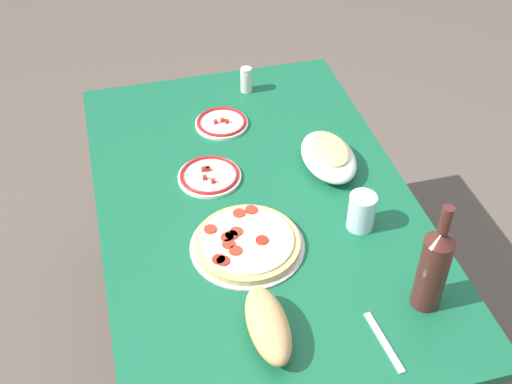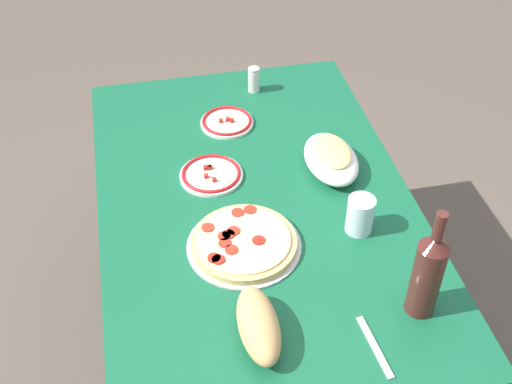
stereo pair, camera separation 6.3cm
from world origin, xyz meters
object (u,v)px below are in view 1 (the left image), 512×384
at_px(pepperoni_pizza, 247,243).
at_px(wine_bottle, 434,267).
at_px(spice_shaker, 246,80).
at_px(bread_loaf, 268,325).
at_px(side_plate_far, 222,123).
at_px(baked_pasta_dish, 329,155).
at_px(side_plate_near, 209,176).
at_px(dining_table, 256,228).
at_px(water_glass, 361,212).

xyz_separation_m(pepperoni_pizza, wine_bottle, (0.28, 0.36, 0.11)).
bearing_deg(spice_shaker, bread_loaf, -11.28).
xyz_separation_m(pepperoni_pizza, side_plate_far, (-0.54, 0.05, -0.01)).
bearing_deg(baked_pasta_dish, side_plate_near, -95.61).
xyz_separation_m(side_plate_near, spice_shaker, (-0.42, 0.21, 0.03)).
bearing_deg(dining_table, side_plate_near, -139.65).
xyz_separation_m(dining_table, bread_loaf, (0.45, -0.09, 0.15)).
relative_size(wine_bottle, water_glass, 2.93).
height_order(side_plate_near, bread_loaf, bread_loaf).
xyz_separation_m(dining_table, side_plate_near, (-0.12, -0.11, 0.12)).
bearing_deg(dining_table, bread_loaf, -11.31).
bearing_deg(side_plate_far, water_glass, 25.48).
bearing_deg(side_plate_far, wine_bottle, 20.87).
distance_m(pepperoni_pizza, bread_loaf, 0.28).
distance_m(pepperoni_pizza, baked_pasta_dish, 0.40).
bearing_deg(baked_pasta_dish, spice_shaker, -163.55).
bearing_deg(dining_table, water_glass, 55.09).
bearing_deg(bread_loaf, baked_pasta_dish, 148.40).
distance_m(side_plate_near, bread_loaf, 0.57).
relative_size(side_plate_near, side_plate_far, 1.09).
relative_size(baked_pasta_dish, side_plate_far, 1.42).
bearing_deg(water_glass, bread_loaf, -49.73).
distance_m(wine_bottle, water_glass, 0.29).
distance_m(wine_bottle, bread_loaf, 0.40).
relative_size(water_glass, side_plate_near, 0.57).
bearing_deg(wine_bottle, spice_shaker, -169.25).
height_order(pepperoni_pizza, side_plate_near, pepperoni_pizza).
distance_m(dining_table, bread_loaf, 0.48).
xyz_separation_m(pepperoni_pizza, bread_loaf, (0.28, -0.02, 0.03)).
bearing_deg(pepperoni_pizza, side_plate_far, 174.48).
distance_m(dining_table, side_plate_far, 0.39).
distance_m(baked_pasta_dish, side_plate_near, 0.35).
xyz_separation_m(dining_table, baked_pasta_dish, (-0.09, 0.24, 0.15)).
bearing_deg(side_plate_near, pepperoni_pizza, 7.38).
bearing_deg(side_plate_near, side_plate_far, 159.92).
bearing_deg(side_plate_far, bread_loaf, -5.15).
relative_size(side_plate_far, spice_shaker, 1.94).
bearing_deg(pepperoni_pizza, bread_loaf, -4.44).
height_order(pepperoni_pizza, wine_bottle, wine_bottle).
xyz_separation_m(dining_table, spice_shaker, (-0.54, 0.11, 0.15)).
xyz_separation_m(pepperoni_pizza, spice_shaker, (-0.71, 0.18, 0.03)).
bearing_deg(side_plate_near, bread_loaf, 1.61).
bearing_deg(side_plate_near, water_glass, 49.83).
bearing_deg(side_plate_far, pepperoni_pizza, -5.52).
distance_m(baked_pasta_dish, spice_shaker, 0.47).
bearing_deg(water_glass, wine_bottle, 11.16).
relative_size(dining_table, pepperoni_pizza, 4.57).
bearing_deg(side_plate_far, dining_table, 2.45).
bearing_deg(side_plate_far, spice_shaker, 144.30).
xyz_separation_m(bread_loaf, spice_shaker, (-0.99, 0.20, 0.00)).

